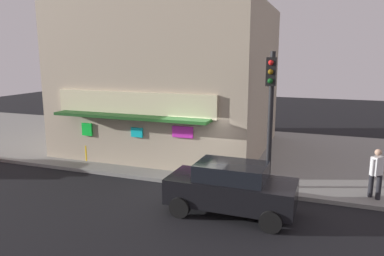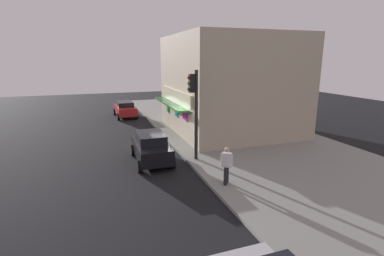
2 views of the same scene
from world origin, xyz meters
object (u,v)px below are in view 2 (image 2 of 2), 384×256
at_px(pedestrian, 227,164).
at_px(parked_car_black, 151,147).
at_px(traffic_light, 194,103).
at_px(potted_plant_by_doorway, 188,128).
at_px(parked_car_red, 125,109).
at_px(fire_hydrant, 170,121).
at_px(trash_can, 179,123).

bearing_deg(pedestrian, parked_car_black, -149.82).
bearing_deg(traffic_light, potted_plant_by_doorway, 165.84).
bearing_deg(parked_car_red, fire_hydrant, 27.11).
bearing_deg(trash_can, traffic_light, -9.62).
relative_size(trash_can, parked_car_red, 0.23).
height_order(trash_can, potted_plant_by_doorway, potted_plant_by_doorway).
xyz_separation_m(traffic_light, parked_car_black, (-0.79, -2.23, -2.42)).
bearing_deg(trash_can, parked_car_red, -154.52).
distance_m(trash_can, potted_plant_by_doorway, 2.23).
bearing_deg(potted_plant_by_doorway, trash_can, -179.67).
bearing_deg(traffic_light, fire_hydrant, 174.60).
height_order(fire_hydrant, parked_car_black, parked_car_black).
bearing_deg(pedestrian, fire_hydrant, 177.51).
height_order(traffic_light, trash_can, traffic_light).
height_order(fire_hydrant, potted_plant_by_doorway, potted_plant_by_doorway).
relative_size(fire_hydrant, pedestrian, 0.54).
xyz_separation_m(traffic_light, fire_hydrant, (-8.21, 0.78, -2.66)).
relative_size(trash_can, pedestrian, 0.56).
xyz_separation_m(fire_hydrant, potted_plant_by_doorway, (3.50, 0.41, 0.15)).
relative_size(trash_can, parked_car_black, 0.24).
bearing_deg(pedestrian, parked_car_red, -172.01).
height_order(traffic_light, potted_plant_by_doorway, traffic_light).
bearing_deg(potted_plant_by_doorway, parked_car_red, -160.01).
xyz_separation_m(trash_can, parked_car_red, (-7.06, -3.37, 0.17)).
distance_m(pedestrian, parked_car_red, 17.68).
xyz_separation_m(pedestrian, parked_car_red, (-17.51, -2.46, -0.28)).
relative_size(traffic_light, pedestrian, 2.86).
bearing_deg(potted_plant_by_doorway, parked_car_black, -41.06).
bearing_deg(parked_car_red, parked_car_black, -0.17).
distance_m(fire_hydrant, potted_plant_by_doorway, 3.52).
bearing_deg(traffic_light, parked_car_black, -109.40).
bearing_deg(traffic_light, trash_can, 170.38).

